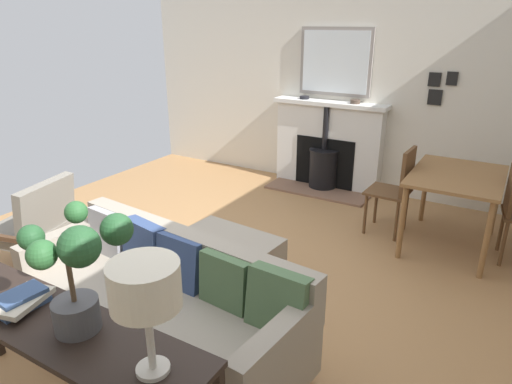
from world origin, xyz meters
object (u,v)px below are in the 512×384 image
object	(u,v)px
sofa	(163,303)
book_stack	(22,300)
mantel_bowl_far	(355,101)
table_lamp_far_end	(145,289)
armchair_accent	(34,222)
fireplace	(327,151)
dining_table	(456,184)
mantel_bowl_near	(304,97)
potted_plant	(77,266)
console_table	(48,331)
dining_chair_near_fireplace	(397,185)
ottoman	(223,257)

from	to	relation	value
sofa	book_stack	distance (m)	0.91
mantel_bowl_far	table_lamp_far_end	xyz separation A→B (m)	(4.30, 0.67, -0.03)
mantel_bowl_far	armchair_accent	size ratio (longest dim) A/B	0.14
fireplace	dining_table	world-z (taller)	fireplace
mantel_bowl_near	mantel_bowl_far	world-z (taller)	mantel_bowl_far
armchair_accent	dining_table	bearing A→B (deg)	128.33
fireplace	potted_plant	xyz separation A→B (m)	(4.25, 0.55, 0.58)
table_lamp_far_end	dining_table	distance (m)	3.42
mantel_bowl_near	potted_plant	size ratio (longest dim) A/B	0.21
book_stack	mantel_bowl_near	bearing A→B (deg)	-173.70
potted_plant	table_lamp_far_end	bearing A→B (deg)	85.13
book_stack	table_lamp_far_end	bearing A→B (deg)	90.09
console_table	fireplace	bearing A→B (deg)	-176.01
console_table	dining_chair_near_fireplace	distance (m)	3.42
fireplace	potted_plant	bearing A→B (deg)	7.32
console_table	dining_chair_near_fireplace	world-z (taller)	dining_chair_near_fireplace
armchair_accent	book_stack	size ratio (longest dim) A/B	2.75
dining_table	mantel_bowl_near	bearing A→B (deg)	-115.88
fireplace	table_lamp_far_end	bearing A→B (deg)	12.97
mantel_bowl_far	potted_plant	distance (m)	4.27
dining_chair_near_fireplace	sofa	bearing A→B (deg)	-18.36
console_table	book_stack	distance (m)	0.21
book_stack	mantel_bowl_far	bearing A→B (deg)	177.36
console_table	potted_plant	xyz separation A→B (m)	(-0.04, 0.25, 0.42)
table_lamp_far_end	book_stack	size ratio (longest dim) A/B	1.60
fireplace	mantel_bowl_far	size ratio (longest dim) A/B	12.16
fireplace	potted_plant	size ratio (longest dim) A/B	2.51
mantel_bowl_far	potted_plant	size ratio (longest dim) A/B	0.21
fireplace	book_stack	distance (m)	4.30
dining_chair_near_fireplace	mantel_bowl_near	bearing A→B (deg)	-123.37
ottoman	console_table	bearing A→B (deg)	4.23
console_table	table_lamp_far_end	distance (m)	0.83
dining_table	ottoman	bearing A→B (deg)	-42.10
mantel_bowl_near	dining_table	world-z (taller)	mantel_bowl_near
mantel_bowl_near	table_lamp_far_end	world-z (taller)	table_lamp_far_end
table_lamp_far_end	dining_table	size ratio (longest dim) A/B	0.46
mantel_bowl_near	mantel_bowl_far	bearing A→B (deg)	90.00
fireplace	dining_table	bearing A→B (deg)	60.07
potted_plant	dining_chair_near_fireplace	distance (m)	3.38
mantel_bowl_near	table_lamp_far_end	xyz separation A→B (m)	(4.30, 1.34, -0.02)
mantel_bowl_near	sofa	bearing A→B (deg)	10.66
table_lamp_far_end	potted_plant	distance (m)	0.45
dining_chair_near_fireplace	armchair_accent	bearing A→B (deg)	-46.11
book_stack	dining_table	world-z (taller)	book_stack
console_table	book_stack	size ratio (longest dim) A/B	5.91
mantel_bowl_near	table_lamp_far_end	distance (m)	4.51
fireplace	mantel_bowl_near	size ratio (longest dim) A/B	11.96
sofa	console_table	world-z (taller)	sofa
console_table	dining_table	world-z (taller)	dining_table
sofa	ottoman	world-z (taller)	sofa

